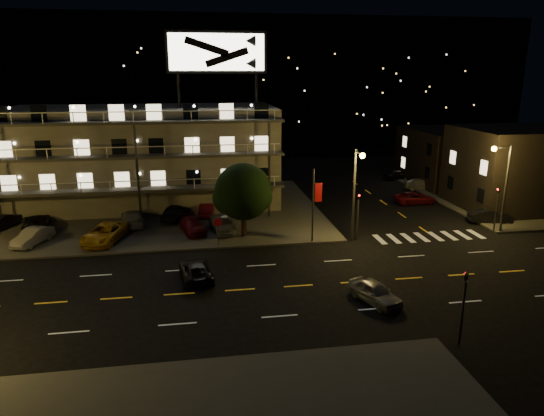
{
  "coord_description": "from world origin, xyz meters",
  "views": [
    {
      "loc": [
        -4.54,
        -29.72,
        14.09
      ],
      "look_at": [
        1.45,
        8.0,
        3.33
      ],
      "focal_mm": 32.0,
      "sensor_mm": 36.0,
      "label": 1
    }
  ],
  "objects": [
    {
      "name": "banner_north",
      "position": [
        5.09,
        8.4,
        3.43
      ],
      "size": [
        0.83,
        0.16,
        6.4
      ],
      "color": "#2D2D30",
      "rests_on": "ground"
    },
    {
      "name": "lot_car_7",
      "position": [
        -10.67,
        15.32,
        0.87
      ],
      "size": [
        2.86,
        5.23,
        1.44
      ],
      "primitive_type": "imported",
      "rotation": [
        0.0,
        0.0,
        3.32
      ],
      "color": "gray",
      "rests_on": "curb_nw"
    },
    {
      "name": "lot_car_1",
      "position": [
        -18.32,
        11.27,
        0.81
      ],
      "size": [
        2.8,
        4.27,
        1.33
      ],
      "primitive_type": "imported",
      "rotation": [
        0.0,
        0.0,
        -0.38
      ],
      "color": "gray",
      "rests_on": "curb_nw"
    },
    {
      "name": "motel",
      "position": [
        -9.94,
        23.88,
        5.34
      ],
      "size": [
        28.0,
        13.8,
        18.1
      ],
      "color": "gray",
      "rests_on": "ground"
    },
    {
      "name": "signal_sw",
      "position": [
        9.0,
        -8.5,
        2.57
      ],
      "size": [
        0.2,
        0.27,
        4.6
      ],
      "color": "#2D2D30",
      "rests_on": "ground"
    },
    {
      "name": "lot_car_8",
      "position": [
        -6.8,
        16.64,
        0.91
      ],
      "size": [
        2.99,
        4.79,
        1.52
      ],
      "primitive_type": "imported",
      "rotation": [
        0.0,
        0.0,
        2.86
      ],
      "color": "black",
      "rests_on": "curb_nw"
    },
    {
      "name": "lot_car_6",
      "position": [
        -19.2,
        15.37,
        0.83
      ],
      "size": [
        3.37,
        5.28,
        1.36
      ],
      "primitive_type": "imported",
      "rotation": [
        0.0,
        0.0,
        3.39
      ],
      "color": "black",
      "rests_on": "curb_nw"
    },
    {
      "name": "lot_car_2",
      "position": [
        -12.45,
        10.91,
        0.9
      ],
      "size": [
        3.88,
        5.88,
        1.5
      ],
      "primitive_type": "imported",
      "rotation": [
        0.0,
        0.0,
        -0.28
      ],
      "color": "#C18B12",
      "rests_on": "curb_nw"
    },
    {
      "name": "side_car_2",
      "position": [
        23.04,
        25.12,
        0.64
      ],
      "size": [
        4.77,
        3.05,
        1.29
      ],
      "primitive_type": "imported",
      "rotation": [
        0.0,
        0.0,
        1.26
      ],
      "color": "gray",
      "rests_on": "ground"
    },
    {
      "name": "tree",
      "position": [
        -0.69,
        10.64,
        4.0
      ],
      "size": [
        5.14,
        4.95,
        6.47
      ],
      "color": "black",
      "rests_on": "curb_nw"
    },
    {
      "name": "side_car_0",
      "position": [
        23.23,
        11.13,
        0.66
      ],
      "size": [
        4.24,
        2.22,
        1.33
      ],
      "primitive_type": "imported",
      "rotation": [
        0.0,
        0.0,
        1.36
      ],
      "color": "black",
      "rests_on": "ground"
    },
    {
      "name": "lot_car_3",
      "position": [
        -5.1,
        12.31,
        0.78
      ],
      "size": [
        2.77,
        4.63,
        1.26
      ],
      "primitive_type": "imported",
      "rotation": [
        0.0,
        0.0,
        0.25
      ],
      "color": "#600D17",
      "rests_on": "curb_nw"
    },
    {
      "name": "curb_nw",
      "position": [
        -14.0,
        20.0,
        0.07
      ],
      "size": [
        44.0,
        24.0,
        0.15
      ],
      "primitive_type": "cube",
      "color": "#3D3D3B",
      "rests_on": "ground"
    },
    {
      "name": "side_car_1",
      "position": [
        19.24,
        19.02,
        0.63
      ],
      "size": [
        4.58,
        2.13,
        1.27
      ],
      "primitive_type": "imported",
      "rotation": [
        0.0,
        0.0,
        1.56
      ],
      "color": "#600D17",
      "rests_on": "ground"
    },
    {
      "name": "side_bldg_back",
      "position": [
        29.99,
        28.0,
        3.5
      ],
      "size": [
        14.06,
        12.0,
        7.0
      ],
      "color": "black",
      "rests_on": "ground"
    },
    {
      "name": "streetlight_ne",
      "position": [
        22.14,
        8.3,
        4.96
      ],
      "size": [
        1.92,
        0.44,
        8.0
      ],
      "color": "#2D2D30",
      "rests_on": "ground"
    },
    {
      "name": "streetlight_nc",
      "position": [
        8.5,
        7.94,
        4.96
      ],
      "size": [
        0.44,
        1.92,
        8.0
      ],
      "color": "#2D2D30",
      "rests_on": "ground"
    },
    {
      "name": "signal_nw",
      "position": [
        9.0,
        8.5,
        2.57
      ],
      "size": [
        0.2,
        0.27,
        4.6
      ],
      "color": "#2D2D30",
      "rests_on": "ground"
    },
    {
      "name": "road_car_east",
      "position": [
        6.29,
        -3.08,
        0.67
      ],
      "size": [
        2.9,
        4.24,
        1.34
      ],
      "primitive_type": "imported",
      "rotation": [
        0.0,
        0.0,
        0.37
      ],
      "color": "gray",
      "rests_on": "ground"
    },
    {
      "name": "lot_car_4",
      "position": [
        -2.43,
        12.17,
        0.91
      ],
      "size": [
        2.49,
        4.68,
        1.51
      ],
      "primitive_type": "imported",
      "rotation": [
        0.0,
        0.0,
        0.16
      ],
      "color": "gray",
      "rests_on": "curb_nw"
    },
    {
      "name": "hill_backdrop",
      "position": [
        -5.94,
        68.78,
        11.55
      ],
      "size": [
        120.0,
        25.0,
        24.0
      ],
      "color": "black",
      "rests_on": "ground"
    },
    {
      "name": "signal_ne",
      "position": [
        22.0,
        8.5,
        2.57
      ],
      "size": [
        0.27,
        0.2,
        4.6
      ],
      "color": "#2D2D30",
      "rests_on": "ground"
    },
    {
      "name": "ground",
      "position": [
        0.0,
        0.0,
        0.0
      ],
      "size": [
        140.0,
        140.0,
        0.0
      ],
      "primitive_type": "plane",
      "color": "black",
      "rests_on": "ground"
    },
    {
      "name": "lot_car_5",
      "position": [
        -22.43,
        16.57,
        0.79
      ],
      "size": [
        2.49,
        4.1,
        1.28
      ],
      "primitive_type": "imported",
      "rotation": [
        0.0,
        0.0,
        2.82
      ],
      "color": "black",
      "rests_on": "curb_nw"
    },
    {
      "name": "side_car_3",
      "position": [
        22.45,
        31.21,
        0.67
      ],
      "size": [
        4.13,
        2.2,
        1.34
      ],
      "primitive_type": "imported",
      "rotation": [
        0.0,
        0.0,
        1.73
      ],
      "color": "black",
      "rests_on": "ground"
    },
    {
      "name": "side_bldg_front",
      "position": [
        29.99,
        16.0,
        4.25
      ],
      "size": [
        14.06,
        10.0,
        8.5
      ],
      "color": "black",
      "rests_on": "ground"
    },
    {
      "name": "curb_ne",
      "position": [
        30.0,
        20.0,
        0.07
      ],
      "size": [
        16.0,
        24.0,
        0.15
      ],
      "primitive_type": "cube",
      "color": "#3D3D3B",
      "rests_on": "ground"
    },
    {
      "name": "stop_sign",
      "position": [
        -3.0,
        8.57,
        1.71
      ],
      "size": [
        0.91,
        0.11,
        2.61
      ],
      "color": "#2D2D30",
      "rests_on": "ground"
    },
    {
      "name": "road_car_west",
      "position": [
        -4.88,
        2.38,
        0.63
      ],
      "size": [
        2.6,
        4.73,
        1.26
      ],
      "primitive_type": "imported",
      "rotation": [
        0.0,
        0.0,
        3.26
      ],
      "color": "black",
      "rests_on": "ground"
    },
    {
      "name": "lot_car_9",
      "position": [
        -3.66,
        17.46,
        0.78
      ],
      "size": [
        1.79,
        3.98,
        1.27
      ],
      "primitive_type": "imported",
      "rotation": [
        0.0,
        0.0,
        3.02
      ],
      "color": "#600D17",
      "rests_on": "curb_nw"
    }
  ]
}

